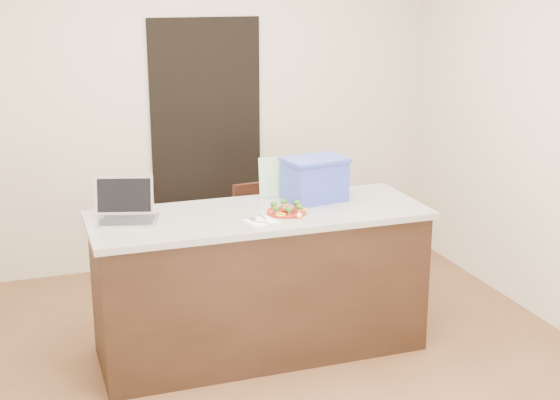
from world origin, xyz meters
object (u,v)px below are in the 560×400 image
object	(u,v)px
napkin	(261,221)
yogurt_bottle	(299,217)
chair	(263,236)
island	(260,282)
laptop	(126,208)
blue_box	(315,179)
plate	(287,212)

from	to	relation	value
napkin	yogurt_bottle	size ratio (longest dim) A/B	2.64
napkin	chair	xyz separation A→B (m)	(0.31, 0.94, -0.42)
island	laptop	xyz separation A→B (m)	(-0.79, 0.11, 0.52)
napkin	laptop	size ratio (longest dim) A/B	0.40
napkin	laptop	distance (m)	0.80
laptop	blue_box	size ratio (longest dim) A/B	0.95
plate	napkin	size ratio (longest dim) A/B	1.50
island	chair	bearing A→B (deg)	70.88
laptop	blue_box	world-z (taller)	blue_box
laptop	chair	world-z (taller)	laptop
plate	yogurt_bottle	world-z (taller)	yogurt_bottle
island	napkin	xyz separation A→B (m)	(-0.05, -0.20, 0.46)
napkin	blue_box	xyz separation A→B (m)	(0.47, 0.33, 0.14)
plate	chair	distance (m)	0.93
yogurt_bottle	laptop	bearing A→B (deg)	159.15
plate	chair	bearing A→B (deg)	82.42
island	chair	xyz separation A→B (m)	(0.26, 0.74, 0.04)
plate	chair	xyz separation A→B (m)	(0.11, 0.82, -0.43)
island	blue_box	size ratio (longest dim) A/B	4.87
yogurt_bottle	chair	bearing A→B (deg)	84.75
napkin	island	bearing A→B (deg)	75.14
napkin	blue_box	world-z (taller)	blue_box
plate	napkin	xyz separation A→B (m)	(-0.20, -0.12, -0.01)
laptop	blue_box	xyz separation A→B (m)	(1.20, 0.02, 0.07)
island	plate	world-z (taller)	plate
plate	chair	size ratio (longest dim) A/B	0.28
laptop	blue_box	bearing A→B (deg)	17.28
island	blue_box	bearing A→B (deg)	17.84
yogurt_bottle	blue_box	size ratio (longest dim) A/B	0.15
plate	blue_box	xyz separation A→B (m)	(0.26, 0.21, 0.13)
yogurt_bottle	chair	size ratio (longest dim) A/B	0.07
plate	laptop	world-z (taller)	laptop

